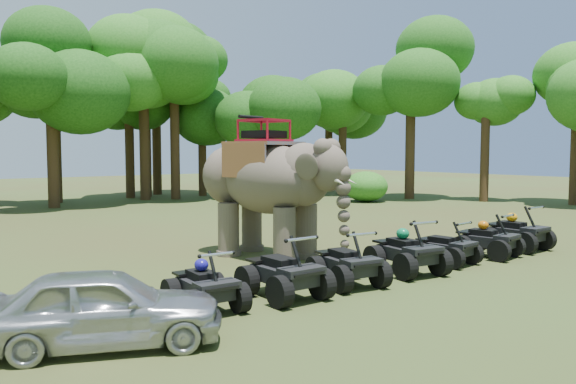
% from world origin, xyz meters
% --- Properties ---
extents(ground, '(110.00, 110.00, 0.00)m').
position_xyz_m(ground, '(0.00, 0.00, 0.00)').
color(ground, '#47381E').
rests_on(ground, ground).
extents(elephant, '(3.34, 5.12, 3.97)m').
position_xyz_m(elephant, '(0.08, 2.27, 1.98)').
color(elephant, '#4E4138').
rests_on(elephant, ground).
extents(parked_car, '(3.88, 2.79, 1.23)m').
position_xyz_m(parked_car, '(-6.16, -2.21, 0.61)').
color(parked_car, '#BBBDC3').
rests_on(parked_car, ground).
extents(atv_0, '(1.26, 1.66, 1.18)m').
position_xyz_m(atv_0, '(-3.96, -1.40, 0.59)').
color(atv_0, black).
rests_on(atv_0, ground).
extents(atv_1, '(1.32, 1.80, 1.32)m').
position_xyz_m(atv_1, '(-2.24, -1.59, 0.66)').
color(atv_1, black).
rests_on(atv_1, ground).
extents(atv_2, '(1.51, 1.88, 1.26)m').
position_xyz_m(atv_2, '(-0.48, -1.60, 0.63)').
color(atv_2, black).
rests_on(atv_2, ground).
extents(atv_3, '(1.60, 2.01, 1.35)m').
position_xyz_m(atv_3, '(1.51, -1.60, 0.67)').
color(atv_3, black).
rests_on(atv_3, ground).
extents(atv_4, '(1.28, 1.66, 1.16)m').
position_xyz_m(atv_4, '(3.24, -1.47, 0.58)').
color(atv_4, black).
rests_on(atv_4, ground).
extents(atv_5, '(1.47, 1.85, 1.25)m').
position_xyz_m(atv_5, '(5.00, -1.57, 0.62)').
color(atv_5, black).
rests_on(atv_5, ground).
extents(atv_6, '(1.37, 1.86, 1.36)m').
position_xyz_m(atv_6, '(6.73, -1.41, 0.68)').
color(atv_6, black).
rests_on(atv_6, ground).
extents(tree_0, '(5.38, 5.38, 7.68)m').
position_xyz_m(tree_0, '(0.00, 23.03, 3.84)').
color(tree_0, '#195114').
rests_on(tree_0, ground).
extents(tree_1, '(6.19, 6.19, 8.85)m').
position_xyz_m(tree_1, '(4.61, 23.70, 4.42)').
color(tree_1, '#195114').
rests_on(tree_1, ground).
extents(tree_2, '(5.40, 5.40, 7.71)m').
position_xyz_m(tree_2, '(9.11, 22.45, 3.86)').
color(tree_2, '#195114').
rests_on(tree_2, ground).
extents(tree_3, '(5.19, 5.19, 7.42)m').
position_xyz_m(tree_3, '(10.94, 17.05, 3.71)').
color(tree_3, '#195114').
rests_on(tree_3, ground).
extents(tree_4, '(5.59, 5.59, 7.98)m').
position_xyz_m(tree_4, '(16.80, 17.13, 3.99)').
color(tree_4, '#195114').
rests_on(tree_4, ground).
extents(tree_5, '(6.87, 6.87, 9.81)m').
position_xyz_m(tree_5, '(18.22, 12.52, 4.91)').
color(tree_5, '#195114').
rests_on(tree_5, ground).
extents(tree_6, '(4.86, 4.86, 6.95)m').
position_xyz_m(tree_6, '(20.19, 8.56, 3.47)').
color(tree_6, '#195114').
rests_on(tree_6, ground).
extents(tree_7, '(5.53, 5.53, 7.90)m').
position_xyz_m(tree_7, '(22.36, 4.35, 3.95)').
color(tree_7, '#195114').
rests_on(tree_7, ground).
extents(tree_30, '(6.98, 6.98, 9.97)m').
position_xyz_m(tree_30, '(5.79, 23.83, 4.98)').
color(tree_30, '#195114').
rests_on(tree_30, ground).
extents(tree_31, '(6.33, 6.33, 9.05)m').
position_xyz_m(tree_31, '(6.47, 21.10, 4.52)').
color(tree_31, '#195114').
rests_on(tree_31, ground).
extents(tree_32, '(5.87, 5.87, 8.39)m').
position_xyz_m(tree_32, '(18.68, 20.63, 4.19)').
color(tree_32, '#195114').
rests_on(tree_32, ground).
extents(tree_36, '(7.03, 7.03, 10.05)m').
position_xyz_m(tree_36, '(7.16, 25.29, 5.02)').
color(tree_36, '#195114').
rests_on(tree_36, ground).
extents(tree_37, '(7.11, 7.11, 10.16)m').
position_xyz_m(tree_37, '(4.78, 21.77, 5.08)').
color(tree_37, '#195114').
rests_on(tree_37, ground).
extents(tree_40, '(5.89, 5.89, 8.41)m').
position_xyz_m(tree_40, '(16.18, 24.71, 4.21)').
color(tree_40, '#195114').
rests_on(tree_40, ground).
extents(tree_41, '(6.48, 6.48, 9.25)m').
position_xyz_m(tree_41, '(-0.97, 20.15, 4.63)').
color(tree_41, '#195114').
rests_on(tree_41, ground).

